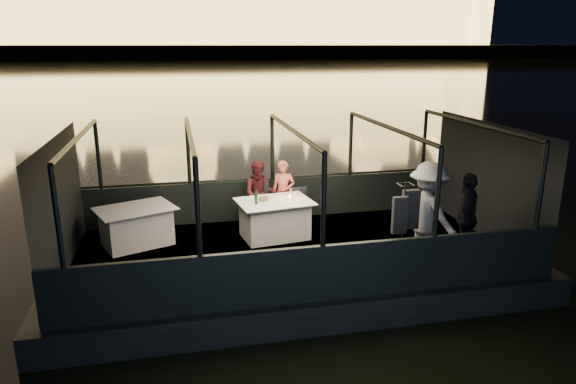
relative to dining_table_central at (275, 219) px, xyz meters
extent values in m
plane|color=black|center=(0.19, 79.21, -0.89)|extent=(500.00, 500.00, 0.00)
cube|color=black|center=(0.19, -0.79, -0.89)|extent=(8.60, 4.40, 1.00)
cube|color=black|center=(0.19, -0.79, -0.41)|extent=(8.00, 4.00, 0.04)
cube|color=black|center=(0.19, 1.21, 0.06)|extent=(8.00, 0.08, 0.90)
cube|color=black|center=(0.19, -2.79, 0.06)|extent=(8.00, 0.08, 0.90)
cube|color=#423D33|center=(0.19, 209.21, 0.11)|extent=(400.00, 140.00, 6.00)
cube|color=white|center=(0.00, 0.00, 0.00)|extent=(1.59, 1.25, 0.77)
cube|color=white|center=(-2.69, 0.18, 0.00)|extent=(1.69, 1.47, 0.75)
cube|color=black|center=(-0.20, 0.65, 0.06)|extent=(0.62, 0.62, 1.01)
cube|color=black|center=(0.62, 0.45, 0.06)|extent=(0.40, 0.40, 0.83)
imported|color=#D25E4C|center=(0.35, 0.83, 0.36)|extent=(0.58, 0.48, 1.38)
imported|color=#411217|center=(-0.18, 0.74, 0.36)|extent=(0.77, 0.66, 1.42)
imported|color=white|center=(2.34, -1.89, 0.47)|extent=(1.08, 1.38, 1.87)
imported|color=black|center=(3.12, -1.84, 0.47)|extent=(0.92, 0.99, 1.63)
cylinder|color=#123318|center=(-0.39, -0.12, 0.53)|extent=(0.08, 0.08, 0.30)
cylinder|color=brown|center=(-0.20, 0.07, 0.42)|extent=(0.22, 0.22, 0.08)
cylinder|color=#FF943F|center=(0.33, 0.08, 0.42)|extent=(0.06, 0.06, 0.07)
cylinder|color=white|center=(0.60, -0.21, 0.39)|extent=(0.28, 0.28, 0.01)
cylinder|color=white|center=(-0.11, 0.08, 0.39)|extent=(0.24, 0.24, 0.02)
camera|label=1|loc=(-1.84, -9.59, 3.39)|focal=32.00mm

